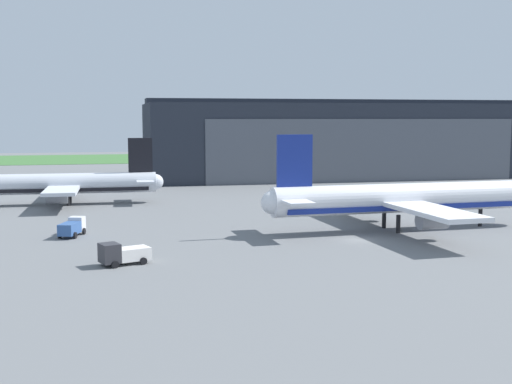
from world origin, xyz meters
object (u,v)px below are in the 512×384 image
object	(u,v)px
maintenance_hangar	(341,140)
airliner_near_right	(401,199)
ops_van	(72,227)
stair_truck	(123,254)
airliner_far_right	(61,184)

from	to	relation	value
maintenance_hangar	airliner_near_right	world-z (taller)	maintenance_hangar
airliner_near_right	ops_van	distance (m)	42.88
ops_van	stair_truck	distance (m)	18.98
maintenance_hangar	airliner_far_right	xyz separation A→B (m)	(-66.12, -42.69, -5.77)
maintenance_hangar	ops_van	bearing A→B (deg)	-130.00
airliner_far_right	airliner_near_right	xyz separation A→B (m)	(45.84, -36.95, 0.67)
airliner_near_right	stair_truck	size ratio (longest dim) A/B	7.13
maintenance_hangar	airliner_far_right	distance (m)	78.92
airliner_near_right	ops_van	bearing A→B (deg)	173.53
airliner_far_right	maintenance_hangar	bearing A→B (deg)	32.85
maintenance_hangar	ops_van	xyz separation A→B (m)	(-62.79, -74.83, -8.10)
maintenance_hangar	airliner_far_right	world-z (taller)	maintenance_hangar
airliner_far_right	stair_truck	distance (m)	51.08
ops_van	airliner_near_right	bearing A→B (deg)	-6.47
airliner_far_right	ops_van	distance (m)	32.39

